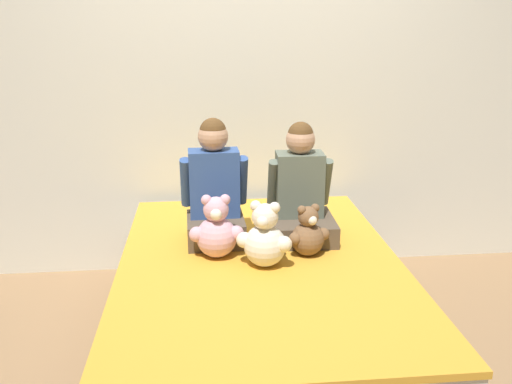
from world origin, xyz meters
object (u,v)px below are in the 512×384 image
Objects in this scene: bed at (260,307)px; teddy_bear_held_by_left_child at (216,231)px; child_on_left at (214,191)px; teddy_bear_held_by_right_child at (308,234)px; teddy_bear_between_children at (265,239)px; child_on_right at (300,194)px.

bed is 6.00× the size of teddy_bear_held_by_left_child.
child_on_left is 0.54m from teddy_bear_held_by_right_child.
teddy_bear_held_by_right_child is at bearing 44.50° from teddy_bear_between_children.
child_on_left reaches higher than teddy_bear_between_children.
teddy_bear_held_by_right_child is 0.25m from teddy_bear_between_children.
teddy_bear_held_by_right_child is (-0.00, -0.25, -0.12)m from child_on_right.
child_on_left is 0.45m from child_on_right.
child_on_right is (0.45, 0.00, -0.03)m from child_on_left.
bed is at bearing -56.32° from child_on_left.
teddy_bear_between_children is (0.22, -0.13, 0.00)m from teddy_bear_held_by_left_child.
child_on_left is 2.02× the size of teddy_bear_between_children.
bed is 0.62m from child_on_right.
teddy_bear_between_children is (-0.23, -0.35, -0.10)m from child_on_right.
child_on_right is 2.36× the size of teddy_bear_held_by_right_child.
bed is 0.64m from child_on_left.
child_on_right reaches higher than bed.
bed is at bearing 125.66° from teddy_bear_between_children.
child_on_left is 0.26m from teddy_bear_held_by_left_child.
teddy_bear_between_children reaches higher than teddy_bear_held_by_left_child.
teddy_bear_between_children is at bearing -59.05° from child_on_left.
bed is 0.45m from teddy_bear_held_by_left_child.
child_on_left is at bearing 91.45° from teddy_bear_held_by_left_child.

